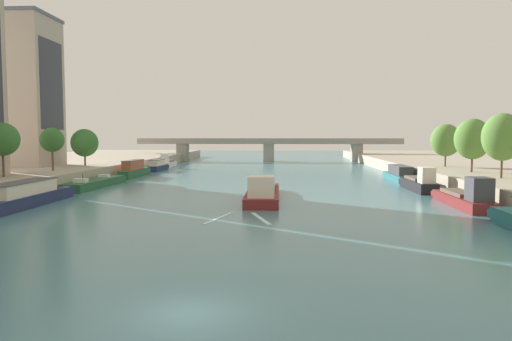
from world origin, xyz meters
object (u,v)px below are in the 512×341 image
at_px(moored_boat_left_midway, 158,166).
at_px(tree_left_distant, 85,143).
at_px(moored_boat_left_downstream, 168,163).
at_px(barge_midriver, 263,192).
at_px(tree_right_distant, 473,139).
at_px(moored_boat_right_gap_after, 399,174).
at_px(moored_boat_left_upstream, 27,195).
at_px(bridge_far, 269,146).
at_px(moored_boat_left_lone, 95,183).
at_px(moored_boat_right_second, 465,198).
at_px(moored_boat_right_end, 419,183).
at_px(tree_right_third, 446,140).
at_px(tree_right_second, 503,137).
at_px(moored_boat_left_near, 134,170).
at_px(tree_left_end_of_row, 52,140).
at_px(tree_left_past_mid, 2,139).

xyz_separation_m(moored_boat_left_midway, tree_left_distant, (-7.09, -18.53, 4.90)).
bearing_deg(moored_boat_left_downstream, barge_midriver, -66.37).
relative_size(moored_boat_left_midway, tree_right_distant, 1.40).
xyz_separation_m(moored_boat_right_gap_after, tree_left_distant, (-50.13, 0.06, 4.84)).
distance_m(moored_boat_left_upstream, bridge_far, 86.68).
bearing_deg(moored_boat_left_lone, moored_boat_right_second, -20.44).
xyz_separation_m(moored_boat_right_end, tree_right_third, (8.11, 14.70, 5.31)).
distance_m(moored_boat_left_upstream, tree_right_second, 51.89).
bearing_deg(tree_right_distant, tree_right_third, 88.75).
bearing_deg(moored_boat_left_midway, moored_boat_left_near, -91.35).
bearing_deg(bridge_far, tree_right_distant, -65.94).
height_order(moored_boat_right_second, tree_right_third, tree_right_third).
relative_size(moored_boat_right_end, tree_right_third, 1.69).
bearing_deg(tree_right_third, bridge_far, 118.58).
height_order(barge_midriver, bridge_far, bridge_far).
xyz_separation_m(moored_boat_right_second, moored_boat_right_gap_after, (0.30, 27.98, 0.06)).
bearing_deg(tree_left_end_of_row, moored_boat_left_near, 65.98).
distance_m(moored_boat_right_second, tree_left_distant, 57.39).
relative_size(moored_boat_left_midway, tree_right_third, 1.50).
relative_size(moored_boat_right_end, tree_left_past_mid, 1.76).
bearing_deg(moored_boat_right_end, barge_midriver, -152.84).
relative_size(moored_boat_right_second, tree_right_second, 1.70).
xyz_separation_m(moored_boat_left_lone, moored_boat_left_midway, (0.78, 30.35, 0.38)).
bearing_deg(tree_left_distant, bridge_far, 62.52).
relative_size(moored_boat_right_gap_after, tree_left_distant, 2.19).
xyz_separation_m(moored_boat_left_downstream, tree_right_distant, (50.64, -39.72, 5.63)).
relative_size(moored_boat_left_near, bridge_far, 0.17).
height_order(tree_right_distant, bridge_far, tree_right_distant).
distance_m(moored_boat_left_upstream, moored_boat_right_end, 45.64).
distance_m(barge_midriver, moored_boat_left_near, 36.34).
distance_m(barge_midriver, tree_right_distant, 31.03).
relative_size(moored_boat_left_midway, bridge_far, 0.14).
distance_m(tree_right_distant, bridge_far, 70.97).
bearing_deg(tree_left_end_of_row, tree_right_second, -8.60).
distance_m(moored_boat_left_downstream, tree_right_second, 70.47).
xyz_separation_m(moored_boat_left_midway, tree_right_second, (49.87, -38.14, 5.92)).
distance_m(moored_boat_left_near, tree_right_second, 55.83).
relative_size(moored_boat_left_downstream, tree_left_end_of_row, 1.75).
bearing_deg(moored_boat_left_midway, bridge_far, 59.40).
bearing_deg(tree_left_distant, moored_boat_left_near, 31.46).
xyz_separation_m(moored_boat_left_upstream, moored_boat_left_lone, (-0.06, 17.76, -0.51)).
relative_size(moored_boat_right_gap_after, tree_left_past_mid, 2.02).
relative_size(moored_boat_left_upstream, moored_boat_right_second, 1.24).
bearing_deg(bridge_far, moored_boat_left_near, -113.18).
distance_m(moored_boat_left_lone, tree_right_distant, 51.19).
xyz_separation_m(moored_boat_right_gap_after, tree_right_second, (6.84, -19.55, 5.86)).
xyz_separation_m(moored_boat_left_upstream, moored_boat_left_midway, (0.72, 48.11, -0.13)).
xyz_separation_m(barge_midriver, moored_boat_right_second, (20.07, -4.05, 0.05)).
height_order(moored_boat_right_gap_after, tree_right_distant, tree_right_distant).
bearing_deg(bridge_far, moored_boat_left_upstream, -104.60).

